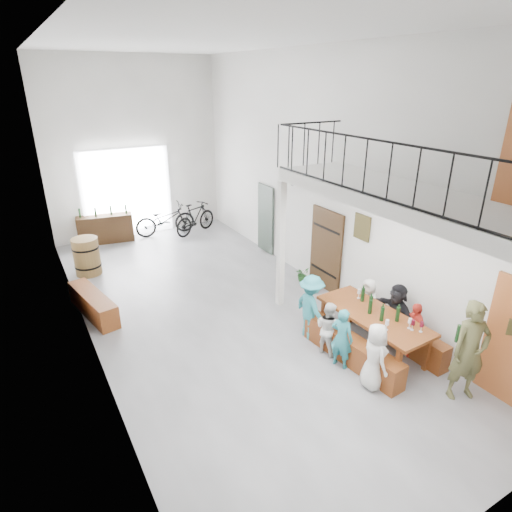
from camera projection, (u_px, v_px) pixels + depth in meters
floor at (220, 309)px, 9.64m from camera, size 12.00×12.00×0.00m
room_walls at (214, 149)px, 8.27m from camera, size 12.00×12.00×12.00m
gateway_portal at (127, 193)px, 13.66m from camera, size 2.80×0.08×2.80m
right_wall_decor at (377, 241)px, 8.72m from camera, size 0.07×8.28×5.07m
balcony at (408, 203)px, 6.91m from camera, size 1.52×5.62×4.00m
tasting_table at (374, 318)px, 7.94m from camera, size 0.99×2.25×0.79m
bench_inner at (351, 350)px, 7.78m from camera, size 0.52×2.20×0.50m
bench_wall at (396, 332)px, 8.32m from camera, size 0.32×2.24×0.51m
tableware at (384, 309)px, 7.77m from camera, size 0.54×1.52×0.35m
side_bench at (93, 304)px, 9.33m from camera, size 0.75×1.88×0.52m
oak_barrel at (87, 256)px, 11.19m from camera, size 0.68×0.68×0.99m
serving_counter at (106, 229)px, 13.40m from camera, size 1.71×0.74×0.87m
counter_bottles at (103, 211)px, 13.19m from camera, size 1.39×0.33×0.28m
guest_left_a at (375, 356)px, 7.03m from camera, size 0.52×0.66×1.19m
guest_left_b at (342, 338)px, 7.55m from camera, size 0.41×0.50×1.16m
guest_left_c at (328, 328)px, 7.96m from camera, size 0.51×0.59×1.05m
guest_left_d at (311, 307)px, 8.38m from camera, size 0.52×0.88×1.34m
guest_right_a at (414, 329)px, 7.89m from camera, size 0.43×0.68×1.08m
guest_right_b at (396, 313)px, 8.27m from camera, size 0.48×1.17×1.23m
guest_right_c at (368, 303)px, 8.81m from camera, size 0.37×0.54×1.07m
host_standing at (469, 351)px, 6.72m from camera, size 0.73×0.60×1.72m
potted_plant at (302, 274)px, 10.92m from camera, size 0.39×0.35×0.37m
bicycle_near at (165, 219)px, 14.03m from camera, size 2.00×0.79×1.03m
bicycle_far at (195, 218)px, 14.15m from camera, size 1.79×1.14×1.04m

